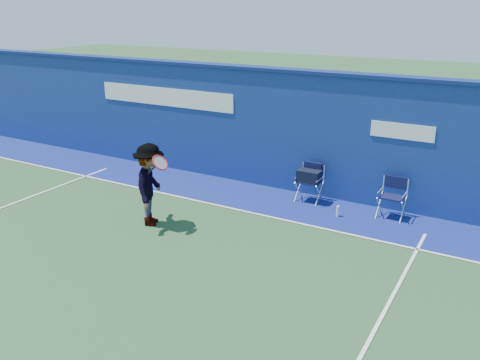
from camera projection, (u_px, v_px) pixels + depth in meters
The scene contains 8 objects.
ground at pixel (133, 263), 9.47m from camera, with size 80.00×80.00×0.00m, color #284B29.
stadium_wall at pixel (262, 127), 13.22m from camera, with size 24.00×0.50×3.08m.
out_of_bounds_strip at pixel (241, 195), 12.83m from camera, with size 24.00×1.80×0.01m, color navy.
court_lines at pixel (153, 250), 9.96m from camera, with size 24.00×12.00×0.01m.
directors_chair_left at pixel (309, 186), 12.32m from camera, with size 0.55×0.51×0.93m.
directors_chair_right at pixel (391, 206), 11.41m from camera, with size 0.54×0.49×0.91m.
water_bottle at pixel (338, 211), 11.51m from camera, with size 0.07×0.07×0.25m, color silver.
tennis_player at pixel (150, 185), 10.87m from camera, with size 1.11×1.35×1.81m.
Camera 1 is at (5.93, -6.32, 4.58)m, focal length 38.00 mm.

